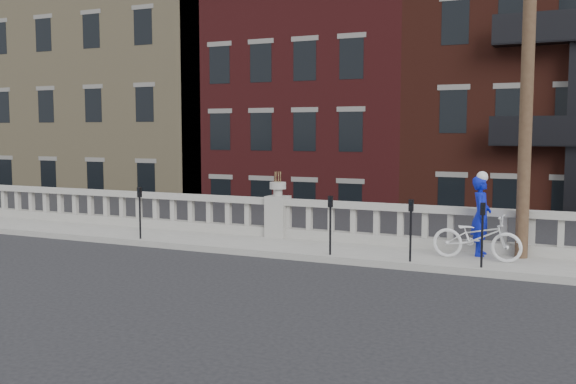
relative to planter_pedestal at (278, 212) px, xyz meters
The scene contains 12 objects.
ground 4.04m from the planter_pedestal, 90.00° to the right, with size 120.00×120.00×0.00m, color black.
sidewalk 1.21m from the planter_pedestal, 90.00° to the right, with size 32.00×2.20×0.15m, color gray.
balustrade 0.19m from the planter_pedestal, ahead, with size 28.00×0.34×1.03m.
planter_pedestal is the anchor object (origin of this frame).
lower_level 19.19m from the planter_pedestal, 88.31° to the left, with size 80.00×44.00×20.80m.
utility_pole 7.61m from the planter_pedestal, ahead, with size 1.60×0.28×10.00m.
parking_meter_b 3.65m from the planter_pedestal, 150.37° to the right, with size 0.10×0.09×1.36m.
parking_meter_c 2.82m from the planter_pedestal, 39.71° to the right, with size 0.10×0.09×1.36m.
parking_meter_d 4.41m from the planter_pedestal, 24.09° to the right, with size 0.10×0.09×1.36m.
parking_meter_e 5.81m from the planter_pedestal, 18.04° to the right, with size 0.10×0.09×1.36m.
bicycle 5.41m from the planter_pedestal, 10.79° to the right, with size 0.67×1.93×1.01m, color white.
cyclist 5.35m from the planter_pedestal, ahead, with size 0.66×0.43×1.82m, color #0B17A8.
Camera 1 is at (7.24, -11.49, 2.99)m, focal length 40.00 mm.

